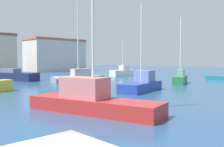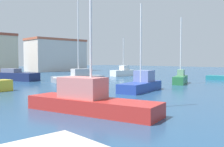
{
  "view_description": "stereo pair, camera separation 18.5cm",
  "coord_description": "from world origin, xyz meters",
  "px_view_note": "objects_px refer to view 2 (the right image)",
  "views": [
    {
      "loc": [
        -0.39,
        -5.74,
        2.51
      ],
      "look_at": [
        18.05,
        13.72,
        1.13
      ],
      "focal_mm": 40.74,
      "sensor_mm": 36.0,
      "label": 1
    },
    {
      "loc": [
        -0.26,
        -5.87,
        2.51
      ],
      "look_at": [
        18.05,
        13.72,
        1.13
      ],
      "focal_mm": 40.74,
      "sensor_mm": 36.0,
      "label": 2
    }
  ],
  "objects_px": {
    "motorboat_navy_near_pier": "(15,76)",
    "sailboat_green_distant_north": "(180,78)",
    "sailboat_blue_far_right": "(141,84)",
    "sailboat_grey_behind_lamppost": "(79,77)",
    "sailboat_red_center_channel": "(89,99)",
    "sailboat_white_far_left": "(123,72)"
  },
  "relations": [
    {
      "from": "motorboat_navy_near_pier",
      "to": "sailboat_green_distant_north",
      "type": "relative_size",
      "value": 0.94
    },
    {
      "from": "sailboat_blue_far_right",
      "to": "sailboat_grey_behind_lamppost",
      "type": "bearing_deg",
      "value": 82.12
    },
    {
      "from": "sailboat_blue_far_right",
      "to": "sailboat_red_center_channel",
      "type": "height_order",
      "value": "sailboat_red_center_channel"
    },
    {
      "from": "sailboat_white_far_left",
      "to": "sailboat_red_center_channel",
      "type": "bearing_deg",
      "value": -138.94
    },
    {
      "from": "sailboat_green_distant_north",
      "to": "sailboat_white_far_left",
      "type": "xyz_separation_m",
      "value": [
        5.41,
        13.91,
        0.04
      ]
    },
    {
      "from": "sailboat_red_center_channel",
      "to": "sailboat_grey_behind_lamppost",
      "type": "relative_size",
      "value": 1.02
    },
    {
      "from": "sailboat_blue_far_right",
      "to": "motorboat_navy_near_pier",
      "type": "distance_m",
      "value": 18.34
    },
    {
      "from": "sailboat_blue_far_right",
      "to": "sailboat_grey_behind_lamppost",
      "type": "height_order",
      "value": "sailboat_grey_behind_lamppost"
    },
    {
      "from": "sailboat_red_center_channel",
      "to": "sailboat_grey_behind_lamppost",
      "type": "height_order",
      "value": "sailboat_red_center_channel"
    },
    {
      "from": "sailboat_red_center_channel",
      "to": "sailboat_white_far_left",
      "type": "xyz_separation_m",
      "value": [
        21.99,
        19.16,
        -0.0
      ]
    },
    {
      "from": "sailboat_blue_far_right",
      "to": "sailboat_red_center_channel",
      "type": "bearing_deg",
      "value": -155.31
    },
    {
      "from": "motorboat_navy_near_pier",
      "to": "sailboat_grey_behind_lamppost",
      "type": "xyz_separation_m",
      "value": [
        4.74,
        -7.13,
        0.0
      ]
    },
    {
      "from": "sailboat_red_center_channel",
      "to": "motorboat_navy_near_pier",
      "type": "xyz_separation_m",
      "value": [
        5.32,
        21.98,
        -0.05
      ]
    },
    {
      "from": "sailboat_blue_far_right",
      "to": "sailboat_grey_behind_lamppost",
      "type": "xyz_separation_m",
      "value": [
        1.51,
        10.92,
        -0.01
      ]
    },
    {
      "from": "sailboat_blue_far_right",
      "to": "sailboat_white_far_left",
      "type": "bearing_deg",
      "value": 48.55
    },
    {
      "from": "sailboat_red_center_channel",
      "to": "sailboat_white_far_left",
      "type": "distance_m",
      "value": 29.17
    },
    {
      "from": "sailboat_red_center_channel",
      "to": "motorboat_navy_near_pier",
      "type": "distance_m",
      "value": 22.62
    },
    {
      "from": "sailboat_grey_behind_lamppost",
      "to": "sailboat_green_distant_north",
      "type": "relative_size",
      "value": 1.42
    },
    {
      "from": "sailboat_red_center_channel",
      "to": "sailboat_grey_behind_lamppost",
      "type": "distance_m",
      "value": 17.94
    },
    {
      "from": "motorboat_navy_near_pier",
      "to": "sailboat_green_distant_north",
      "type": "bearing_deg",
      "value": -56.07
    },
    {
      "from": "sailboat_grey_behind_lamppost",
      "to": "sailboat_white_far_left",
      "type": "xyz_separation_m",
      "value": [
        11.93,
        4.31,
        0.04
      ]
    },
    {
      "from": "sailboat_white_far_left",
      "to": "sailboat_blue_far_right",
      "type": "bearing_deg",
      "value": -131.45
    }
  ]
}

